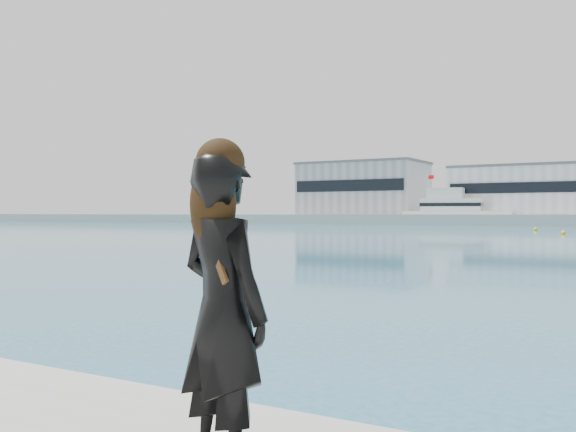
% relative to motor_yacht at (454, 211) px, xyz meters
% --- Properties ---
extents(warehouse_grey_left, '(26.52, 16.36, 11.50)m').
position_rel_motor_yacht_xyz_m(warehouse_grey_left, '(-23.48, 11.16, 5.18)').
color(warehouse_grey_left, gray).
rests_on(warehouse_grey_left, far_quay).
extents(warehouse_white, '(24.48, 15.35, 9.50)m').
position_rel_motor_yacht_xyz_m(warehouse_white, '(9.52, 11.16, 4.18)').
color(warehouse_white, silver).
rests_on(warehouse_white, far_quay).
extents(flagpole_left, '(1.28, 0.16, 8.00)m').
position_rel_motor_yacht_xyz_m(flagpole_left, '(-6.38, 4.18, 3.95)').
color(flagpole_left, silver).
rests_on(flagpole_left, far_quay).
extents(motor_yacht, '(20.26, 8.07, 9.20)m').
position_rel_motor_yacht_xyz_m(motor_yacht, '(0.00, 0.00, 0.00)').
color(motor_yacht, silver).
rests_on(motor_yacht, ground).
extents(buoy_far, '(0.50, 0.50, 0.50)m').
position_rel_motor_yacht_xyz_m(buoy_far, '(19.79, -32.73, -2.58)').
color(buoy_far, yellow).
rests_on(buoy_far, ground).
extents(buoy_extra, '(0.50, 0.50, 0.50)m').
position_rel_motor_yacht_xyz_m(buoy_extra, '(24.86, -46.83, -2.58)').
color(buoy_extra, yellow).
rests_on(buoy_extra, ground).
extents(woman, '(0.74, 0.59, 1.86)m').
position_rel_motor_yacht_xyz_m(woman, '(31.91, -117.00, -0.85)').
color(woman, black).
rests_on(woman, near_quay).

